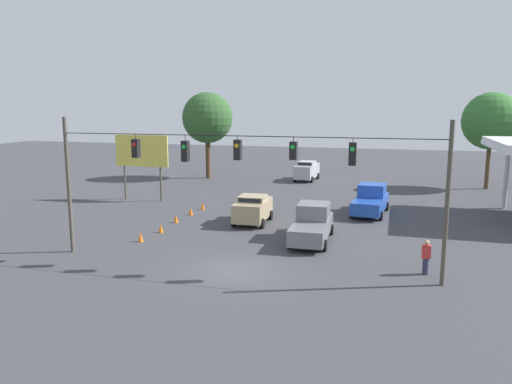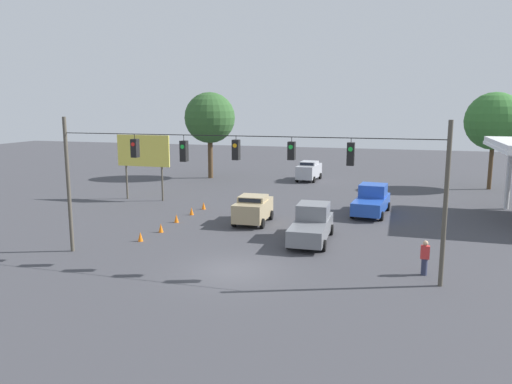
{
  "view_description": "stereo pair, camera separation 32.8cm",
  "coord_description": "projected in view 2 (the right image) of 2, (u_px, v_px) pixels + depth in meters",
  "views": [
    {
      "loc": [
        -7.16,
        21.74,
        7.84
      ],
      "look_at": [
        1.11,
        -7.73,
        2.45
      ],
      "focal_mm": 35.0,
      "sensor_mm": 36.0,
      "label": 1
    },
    {
      "loc": [
        -7.48,
        21.65,
        7.84
      ],
      "look_at": [
        1.11,
        -7.73,
        2.45
      ],
      "focal_mm": 35.0,
      "sensor_mm": 36.0,
      "label": 2
    }
  ],
  "objects": [
    {
      "name": "ground_plane",
      "position": [
        233.0,
        270.0,
        23.89
      ],
      "size": [
        140.0,
        140.0,
        0.0
      ],
      "primitive_type": "plane",
      "color": "#3D3D42"
    },
    {
      "name": "overhead_signal_span",
      "position": [
        236.0,
        172.0,
        23.62
      ],
      "size": [
        18.98,
        0.38,
        7.21
      ],
      "color": "#4C473D",
      "rests_on": "ground_plane"
    },
    {
      "name": "pickup_truck_blue_oncoming_far",
      "position": [
        372.0,
        201.0,
        36.03
      ],
      "size": [
        2.61,
        5.52,
        2.12
      ],
      "color": "#234CB2",
      "rests_on": "ground_plane"
    },
    {
      "name": "sedan_silver_withflow_deep",
      "position": [
        309.0,
        170.0,
        52.03
      ],
      "size": [
        2.22,
        4.48,
        2.01
      ],
      "color": "#A8AAB2",
      "rests_on": "ground_plane"
    },
    {
      "name": "sedan_tan_withflow_mid",
      "position": [
        253.0,
        209.0,
        33.26
      ],
      "size": [
        2.2,
        3.96,
        1.87
      ],
      "color": "tan",
      "rests_on": "ground_plane"
    },
    {
      "name": "pickup_truck_grey_crossing_near",
      "position": [
        312.0,
        224.0,
        28.92
      ],
      "size": [
        2.25,
        5.59,
        2.12
      ],
      "color": "slate",
      "rests_on": "ground_plane"
    },
    {
      "name": "traffic_cone_nearest",
      "position": [
        140.0,
        237.0,
        28.92
      ],
      "size": [
        0.31,
        0.31,
        0.56
      ],
      "primitive_type": "cone",
      "color": "orange",
      "rests_on": "ground_plane"
    },
    {
      "name": "traffic_cone_second",
      "position": [
        161.0,
        228.0,
        30.94
      ],
      "size": [
        0.31,
        0.31,
        0.56
      ],
      "primitive_type": "cone",
      "color": "orange",
      "rests_on": "ground_plane"
    },
    {
      "name": "traffic_cone_third",
      "position": [
        176.0,
        218.0,
        33.54
      ],
      "size": [
        0.31,
        0.31,
        0.56
      ],
      "primitive_type": "cone",
      "color": "orange",
      "rests_on": "ground_plane"
    },
    {
      "name": "traffic_cone_fourth",
      "position": [
        192.0,
        211.0,
        35.83
      ],
      "size": [
        0.31,
        0.31,
        0.56
      ],
      "primitive_type": "cone",
      "color": "orange",
      "rests_on": "ground_plane"
    },
    {
      "name": "traffic_cone_fifth",
      "position": [
        204.0,
        206.0,
        37.77
      ],
      "size": [
        0.31,
        0.31,
        0.56
      ],
      "primitive_type": "cone",
      "color": "orange",
      "rests_on": "ground_plane"
    },
    {
      "name": "roadside_billboard",
      "position": [
        143.0,
        154.0,
        40.94
      ],
      "size": [
        4.69,
        0.16,
        5.38
      ],
      "color": "#4C473D",
      "rests_on": "ground_plane"
    },
    {
      "name": "pedestrian",
      "position": [
        425.0,
        258.0,
        23.1
      ],
      "size": [
        0.4,
        0.28,
        1.66
      ],
      "color": "#2D334C",
      "rests_on": "ground_plane"
    },
    {
      "name": "tree_horizon_left",
      "position": [
        494.0,
        121.0,
        45.68
      ],
      "size": [
        5.27,
        5.27,
        8.98
      ],
      "color": "#4C3823",
      "rests_on": "ground_plane"
    },
    {
      "name": "tree_horizon_right",
      "position": [
        210.0,
        118.0,
        52.87
      ],
      "size": [
        5.36,
        5.36,
        9.14
      ],
      "color": "#4C3823",
      "rests_on": "ground_plane"
    }
  ]
}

